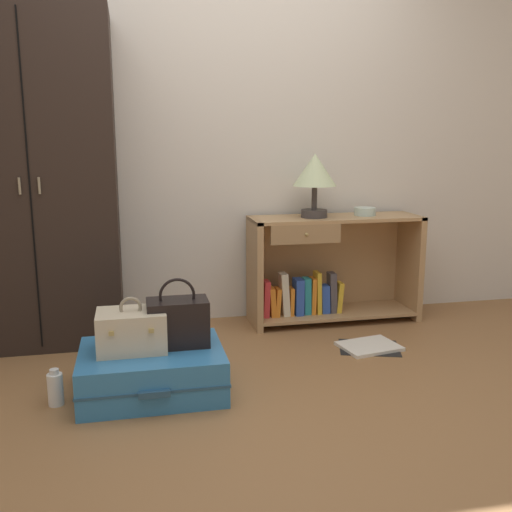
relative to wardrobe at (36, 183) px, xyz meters
name	(u,v)px	position (x,y,z in m)	size (l,w,h in m)	color
ground_plane	(272,414)	(1.11, -1.20, -0.96)	(9.00, 9.00, 0.00)	olive
back_wall	(218,125)	(1.11, 0.30, 0.34)	(6.40, 0.10, 2.60)	silver
wardrobe	(36,183)	(0.00, 0.00, 0.00)	(0.90, 0.47, 1.92)	black
bookshelf	(327,270)	(1.79, 0.05, -0.62)	(1.13, 0.37, 0.71)	tan
table_lamp	(315,174)	(1.69, 0.02, 0.03)	(0.28, 0.28, 0.41)	#3D3838
bowl	(365,211)	(2.05, 0.04, -0.23)	(0.14, 0.14, 0.05)	silver
suitcase_large	(152,371)	(0.59, -0.86, -0.85)	(0.69, 0.54, 0.22)	teal
train_case	(132,330)	(0.51, -0.85, -0.65)	(0.32, 0.24, 0.26)	beige
handbag	(178,322)	(0.73, -0.82, -0.62)	(0.29, 0.18, 0.34)	black
bottle	(55,388)	(0.15, -0.90, -0.88)	(0.07, 0.07, 0.17)	white
open_book_on_floor	(369,347)	(1.87, -0.52, -0.95)	(0.41, 0.36, 0.02)	white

